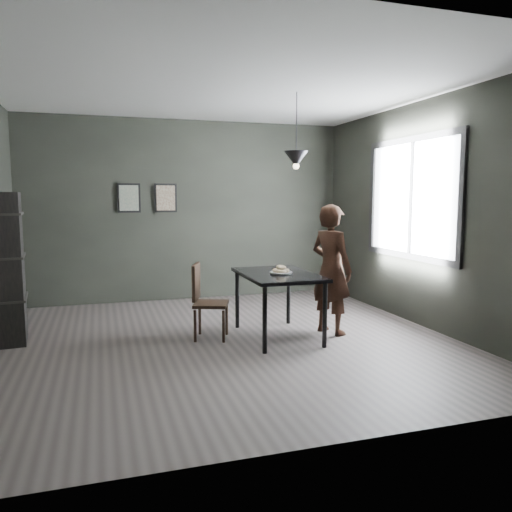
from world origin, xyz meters
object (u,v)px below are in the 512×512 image
object	(u,v)px
white_plate	(281,273)
cafe_table	(278,280)
woman	(331,269)
shelf_unit	(8,268)
pendant_lamp	(296,159)
wood_chair	(204,296)

from	to	relation	value
white_plate	cafe_table	bearing A→B (deg)	106.74
cafe_table	white_plate	size ratio (longest dim) A/B	5.22
cafe_table	woman	bearing A→B (deg)	-2.34
cafe_table	shelf_unit	distance (m)	3.01
white_plate	woman	xyz separation A→B (m)	(0.64, 0.03, 0.01)
white_plate	pendant_lamp	distance (m)	1.32
white_plate	wood_chair	xyz separation A→B (m)	(-0.84, 0.25, -0.27)
wood_chair	shelf_unit	world-z (taller)	shelf_unit
wood_chair	pendant_lamp	world-z (taller)	pendant_lamp
wood_chair	shelf_unit	size ratio (longest dim) A/B	0.52
white_plate	wood_chair	world-z (taller)	wood_chair
cafe_table	wood_chair	world-z (taller)	wood_chair
woman	pendant_lamp	world-z (taller)	pendant_lamp
shelf_unit	woman	bearing A→B (deg)	-16.34
cafe_table	pendant_lamp	size ratio (longest dim) A/B	1.39
cafe_table	wood_chair	xyz separation A→B (m)	(-0.82, 0.20, -0.18)
white_plate	pendant_lamp	world-z (taller)	pendant_lamp
wood_chair	woman	bearing A→B (deg)	11.66
cafe_table	white_plate	bearing A→B (deg)	-73.26
cafe_table	pendant_lamp	world-z (taller)	pendant_lamp
cafe_table	shelf_unit	world-z (taller)	shelf_unit
shelf_unit	pendant_lamp	xyz separation A→B (m)	(3.17, -0.59, 1.22)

